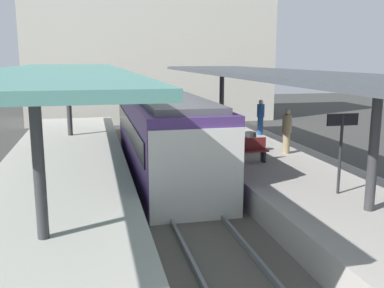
# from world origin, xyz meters

# --- Properties ---
(ground_plane) EXTENTS (80.00, 80.00, 0.00)m
(ground_plane) POSITION_xyz_m (0.00, 0.00, 0.00)
(ground_plane) COLOR #383835
(platform_left) EXTENTS (4.40, 28.00, 1.00)m
(platform_left) POSITION_xyz_m (-3.80, 0.00, 0.50)
(platform_left) COLOR #ADA8A0
(platform_left) RESTS_ON ground_plane
(platform_right) EXTENTS (4.40, 28.00, 1.00)m
(platform_right) POSITION_xyz_m (3.80, 0.00, 0.50)
(platform_right) COLOR #ADA8A0
(platform_right) RESTS_ON ground_plane
(track_ballast) EXTENTS (3.20, 28.00, 0.20)m
(track_ballast) POSITION_xyz_m (0.00, 0.00, 0.10)
(track_ballast) COLOR #59544C
(track_ballast) RESTS_ON ground_plane
(rail_near_side) EXTENTS (0.08, 28.00, 0.14)m
(rail_near_side) POSITION_xyz_m (-0.72, 0.00, 0.27)
(rail_near_side) COLOR slate
(rail_near_side) RESTS_ON track_ballast
(rail_far_side) EXTENTS (0.08, 28.00, 0.14)m
(rail_far_side) POSITION_xyz_m (0.72, 0.00, 0.27)
(rail_far_side) COLOR slate
(rail_far_side) RESTS_ON track_ballast
(commuter_train) EXTENTS (2.78, 11.47, 3.10)m
(commuter_train) POSITION_xyz_m (0.00, 3.00, 1.73)
(commuter_train) COLOR #472D6B
(commuter_train) RESTS_ON track_ballast
(canopy_left) EXTENTS (4.18, 21.00, 3.33)m
(canopy_left) POSITION_xyz_m (-3.80, 1.40, 4.20)
(canopy_left) COLOR #333335
(canopy_left) RESTS_ON platform_left
(canopy_right) EXTENTS (4.18, 21.00, 3.19)m
(canopy_right) POSITION_xyz_m (3.80, 1.40, 4.07)
(canopy_right) COLOR #333335
(canopy_right) RESTS_ON platform_right
(platform_bench) EXTENTS (1.40, 0.41, 0.86)m
(platform_bench) POSITION_xyz_m (2.64, 0.50, 1.46)
(platform_bench) COLOR black
(platform_bench) RESTS_ON platform_right
(platform_sign) EXTENTS (0.90, 0.08, 2.21)m
(platform_sign) POSITION_xyz_m (3.79, -3.52, 2.62)
(platform_sign) COLOR #262628
(platform_sign) RESTS_ON platform_right
(litter_bin) EXTENTS (0.44, 0.44, 0.80)m
(litter_bin) POSITION_xyz_m (3.34, 2.14, 1.40)
(litter_bin) COLOR #2D2D30
(litter_bin) RESTS_ON platform_right
(passenger_near_bench) EXTENTS (0.36, 0.36, 1.70)m
(passenger_near_bench) POSITION_xyz_m (5.20, 5.81, 1.89)
(passenger_near_bench) COLOR navy
(passenger_near_bench) RESTS_ON platform_right
(passenger_far_end) EXTENTS (0.36, 0.36, 1.73)m
(passenger_far_end) POSITION_xyz_m (4.60, 1.57, 1.90)
(passenger_far_end) COLOR #998460
(passenger_far_end) RESTS_ON platform_right
(station_building_backdrop) EXTENTS (18.00, 6.00, 11.00)m
(station_building_backdrop) POSITION_xyz_m (1.75, 20.00, 5.50)
(station_building_backdrop) COLOR beige
(station_building_backdrop) RESTS_ON ground_plane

